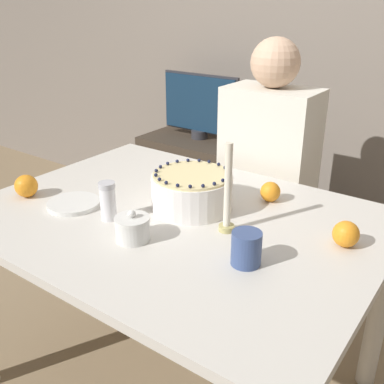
% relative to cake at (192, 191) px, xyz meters
% --- Properties ---
extents(ground_plane, '(12.00, 12.00, 0.00)m').
position_rel_cake_xyz_m(ground_plane, '(-0.01, -0.08, -0.80)').
color(ground_plane, '#8C7556').
extents(wall_behind, '(8.00, 0.05, 2.60)m').
position_rel_cake_xyz_m(wall_behind, '(-0.01, 1.32, 0.50)').
color(wall_behind, slate).
rests_on(wall_behind, ground_plane).
extents(dining_table, '(1.33, 0.99, 0.74)m').
position_rel_cake_xyz_m(dining_table, '(-0.01, -0.08, -0.17)').
color(dining_table, beige).
rests_on(dining_table, ground_plane).
extents(cake, '(0.28, 0.28, 0.14)m').
position_rel_cake_xyz_m(cake, '(0.00, 0.00, 0.00)').
color(cake, white).
rests_on(cake, dining_table).
extents(sugar_bowl, '(0.11, 0.11, 0.10)m').
position_rel_cake_xyz_m(sugar_bowl, '(-0.01, -0.28, -0.02)').
color(sugar_bowl, silver).
rests_on(sugar_bowl, dining_table).
extents(sugar_shaker, '(0.05, 0.05, 0.13)m').
position_rel_cake_xyz_m(sugar_shaker, '(-0.17, -0.23, 0.00)').
color(sugar_shaker, white).
rests_on(sugar_shaker, dining_table).
extents(plate_stack, '(0.18, 0.18, 0.02)m').
position_rel_cake_xyz_m(plate_stack, '(-0.34, -0.23, -0.05)').
color(plate_stack, silver).
rests_on(plate_stack, dining_table).
extents(candle, '(0.05, 0.05, 0.28)m').
position_rel_cake_xyz_m(candle, '(0.18, -0.07, 0.05)').
color(candle, tan).
rests_on(candle, dining_table).
extents(cup, '(0.08, 0.08, 0.10)m').
position_rel_cake_xyz_m(cup, '(0.33, -0.20, -0.01)').
color(cup, '#384C7F').
rests_on(cup, dining_table).
extents(orange_fruit_0, '(0.08, 0.08, 0.08)m').
position_rel_cake_xyz_m(orange_fruit_0, '(-0.54, -0.27, -0.02)').
color(orange_fruit_0, orange).
rests_on(orange_fruit_0, dining_table).
extents(orange_fruit_1, '(0.08, 0.08, 0.08)m').
position_rel_cake_xyz_m(orange_fruit_1, '(0.51, 0.05, -0.02)').
color(orange_fruit_1, orange).
rests_on(orange_fruit_1, dining_table).
extents(orange_fruit_2, '(0.07, 0.07, 0.07)m').
position_rel_cake_xyz_m(orange_fruit_2, '(0.19, 0.21, -0.03)').
color(orange_fruit_2, orange).
rests_on(orange_fruit_2, dining_table).
extents(person_man_blue_shirt, '(0.40, 0.34, 1.26)m').
position_rel_cake_xyz_m(person_man_blue_shirt, '(-0.02, 0.61, -0.25)').
color(person_man_blue_shirt, '#595960').
rests_on(person_man_blue_shirt, ground_plane).
extents(side_cabinet, '(0.67, 0.44, 0.61)m').
position_rel_cake_xyz_m(side_cabinet, '(-0.70, 1.05, -0.50)').
color(side_cabinet, '#382D23').
rests_on(side_cabinet, ground_plane).
extents(tv_monitor, '(0.51, 0.10, 0.39)m').
position_rel_cake_xyz_m(tv_monitor, '(-0.70, 1.06, 0.01)').
color(tv_monitor, '#2D2D33').
rests_on(tv_monitor, side_cabinet).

